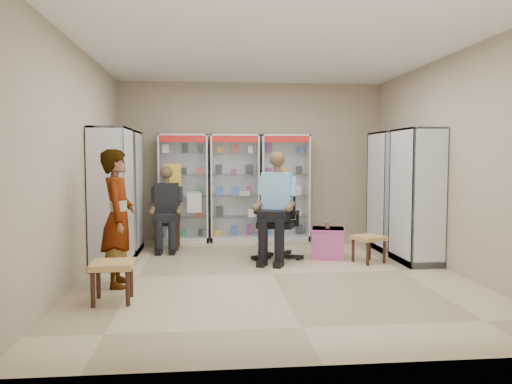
{
  "coord_description": "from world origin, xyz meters",
  "views": [
    {
      "loc": [
        -0.87,
        -6.61,
        1.58
      ],
      "look_at": [
        -0.15,
        0.7,
        1.06
      ],
      "focal_mm": 35.0,
      "sensor_mm": 36.0,
      "label": 1
    }
  ],
  "objects": [
    {
      "name": "floor",
      "position": [
        0.0,
        0.0,
        0.0
      ],
      "size": [
        6.0,
        6.0,
        0.0
      ],
      "primitive_type": "plane",
      "color": "tan",
      "rests_on": "ground"
    },
    {
      "name": "room_shell",
      "position": [
        0.0,
        0.0,
        1.97
      ],
      "size": [
        5.02,
        6.02,
        3.01
      ],
      "color": "tan",
      "rests_on": "ground"
    },
    {
      "name": "cabinet_back_left",
      "position": [
        -1.3,
        2.73,
        1.0
      ],
      "size": [
        0.9,
        0.5,
        2.0
      ],
      "primitive_type": "cube",
      "color": "silver",
      "rests_on": "floor"
    },
    {
      "name": "cabinet_back_mid",
      "position": [
        -0.35,
        2.73,
        1.0
      ],
      "size": [
        0.9,
        0.5,
        2.0
      ],
      "primitive_type": "cube",
      "color": "#B0B1B8",
      "rests_on": "floor"
    },
    {
      "name": "cabinet_back_right",
      "position": [
        0.6,
        2.73,
        1.0
      ],
      "size": [
        0.9,
        0.5,
        2.0
      ],
      "primitive_type": "cube",
      "color": "#B0B2B8",
      "rests_on": "floor"
    },
    {
      "name": "cabinet_right_far",
      "position": [
        2.23,
        1.6,
        1.0
      ],
      "size": [
        0.9,
        0.5,
        2.0
      ],
      "primitive_type": "cube",
      "rotation": [
        0.0,
        0.0,
        1.57
      ],
      "color": "silver",
      "rests_on": "floor"
    },
    {
      "name": "cabinet_right_near",
      "position": [
        2.23,
        0.5,
        1.0
      ],
      "size": [
        0.9,
        0.5,
        2.0
      ],
      "primitive_type": "cube",
      "rotation": [
        0.0,
        0.0,
        1.57
      ],
      "color": "silver",
      "rests_on": "floor"
    },
    {
      "name": "cabinet_left_far",
      "position": [
        -2.23,
        1.8,
        1.0
      ],
      "size": [
        0.9,
        0.5,
        2.0
      ],
      "primitive_type": "cube",
      "rotation": [
        0.0,
        0.0,
        -1.57
      ],
      "color": "silver",
      "rests_on": "floor"
    },
    {
      "name": "cabinet_left_near",
      "position": [
        -2.23,
        0.7,
        1.0
      ],
      "size": [
        0.9,
        0.5,
        2.0
      ],
      "primitive_type": "cube",
      "rotation": [
        0.0,
        0.0,
        -1.57
      ],
      "color": "#B3B4BA",
      "rests_on": "floor"
    },
    {
      "name": "wooden_chair",
      "position": [
        -1.55,
        2.0,
        0.47
      ],
      "size": [
        0.42,
        0.42,
        0.94
      ],
      "primitive_type": "cube",
      "color": "black",
      "rests_on": "floor"
    },
    {
      "name": "seated_customer",
      "position": [
        -1.55,
        1.95,
        0.67
      ],
      "size": [
        0.44,
        0.6,
        1.34
      ],
      "primitive_type": null,
      "color": "black",
      "rests_on": "floor"
    },
    {
      "name": "office_chair",
      "position": [
        0.2,
        0.96,
        0.61
      ],
      "size": [
        0.86,
        0.86,
        1.22
      ],
      "primitive_type": "cube",
      "rotation": [
        0.0,
        0.0,
        -0.35
      ],
      "color": "black",
      "rests_on": "floor"
    },
    {
      "name": "seated_shopkeeper",
      "position": [
        0.2,
        0.91,
        0.78
      ],
      "size": [
        0.73,
        0.84,
        1.56
      ],
      "primitive_type": null,
      "rotation": [
        0.0,
        0.0,
        -0.35
      ],
      "color": "#6998CF",
      "rests_on": "floor"
    },
    {
      "name": "pink_trunk",
      "position": [
        1.01,
        0.98,
        0.23
      ],
      "size": [
        0.59,
        0.57,
        0.47
      ],
      "primitive_type": "cube",
      "rotation": [
        0.0,
        0.0,
        -0.25
      ],
      "color": "#C14D82",
      "rests_on": "floor"
    },
    {
      "name": "tea_glass",
      "position": [
        1.0,
        0.94,
        0.52
      ],
      "size": [
        0.07,
        0.07,
        0.11
      ],
      "primitive_type": "cylinder",
      "color": "#5B2207",
      "rests_on": "pink_trunk"
    },
    {
      "name": "woven_stool_a",
      "position": [
        1.54,
        0.58,
        0.2
      ],
      "size": [
        0.53,
        0.53,
        0.4
      ],
      "primitive_type": "cube",
      "rotation": [
        0.0,
        0.0,
        0.41
      ],
      "color": "#B0924A",
      "rests_on": "floor"
    },
    {
      "name": "woven_stool_b",
      "position": [
        -1.9,
        -1.14,
        0.22
      ],
      "size": [
        0.47,
        0.47,
        0.45
      ],
      "primitive_type": "cube",
      "rotation": [
        0.0,
        0.0,
        0.05
      ],
      "color": "#A47745",
      "rests_on": "floor"
    },
    {
      "name": "standing_man",
      "position": [
        -1.95,
        -0.44,
        0.84
      ],
      "size": [
        0.42,
        0.62,
        1.67
      ],
      "primitive_type": "imported",
      "rotation": [
        0.0,
        0.0,
        1.6
      ],
      "color": "gray",
      "rests_on": "floor"
    }
  ]
}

